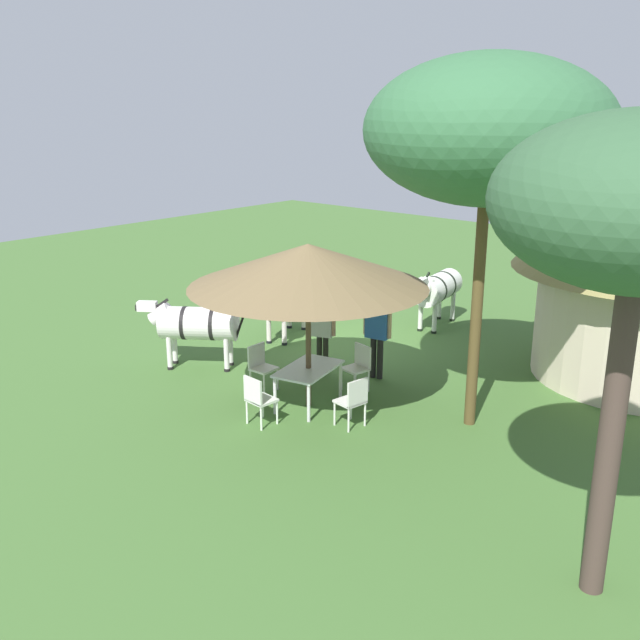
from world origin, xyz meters
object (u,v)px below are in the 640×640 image
object	(u,v)px
patio_dining_table	(309,372)
zebra_by_umbrella	(196,324)
patio_chair_near_lawn	(260,364)
patio_chair_east_end	(258,397)
acacia_tree_left_background	(489,131)
zebra_nearest_camera	(286,296)
guest_behind_table	(322,328)
standing_watcher	(329,278)
shade_umbrella	(308,265)
guest_beside_umbrella	(377,329)
patio_chair_west_end	(353,399)
zebra_toward_hut	(437,289)
patio_chair_near_hut	(359,365)

from	to	relation	value
patio_dining_table	zebra_by_umbrella	bearing A→B (deg)	-88.98
patio_chair_near_lawn	patio_chair_east_end	distance (m)	1.61
zebra_by_umbrella	acacia_tree_left_background	xyz separation A→B (m)	(-1.33, 5.71, 3.98)
zebra_nearest_camera	zebra_by_umbrella	distance (m)	2.68
guest_behind_table	standing_watcher	world-z (taller)	standing_watcher
zebra_nearest_camera	standing_watcher	bearing A→B (deg)	-102.94
patio_dining_table	patio_chair_near_lawn	size ratio (longest dim) A/B	1.66
shade_umbrella	guest_beside_umbrella	bearing A→B (deg)	176.88
patio_chair_near_lawn	zebra_by_umbrella	xyz separation A→B (m)	(0.01, -1.88, 0.43)
guest_beside_umbrella	patio_dining_table	bearing A→B (deg)	75.68
patio_chair_west_end	patio_chair_near_lawn	xyz separation A→B (m)	(-0.14, -2.40, 0.00)
patio_chair_east_end	zebra_toward_hut	bearing A→B (deg)	100.43
acacia_tree_left_background	patio_chair_near_hut	bearing A→B (deg)	-87.88
zebra_nearest_camera	zebra_by_umbrella	world-z (taller)	zebra_nearest_camera
patio_chair_near_hut	patio_chair_east_end	size ratio (longest dim) A/B	1.00
zebra_by_umbrella	zebra_nearest_camera	bearing A→B (deg)	-35.71
zebra_toward_hut	standing_watcher	bearing A→B (deg)	15.63
zebra_toward_hut	patio_chair_west_end	bearing A→B (deg)	99.59
shade_umbrella	guest_beside_umbrella	size ratio (longest dim) A/B	2.48
zebra_toward_hut	acacia_tree_left_background	world-z (taller)	acacia_tree_left_background
patio_chair_near_hut	patio_chair_near_lawn	bearing A→B (deg)	51.51
guest_beside_umbrella	zebra_by_umbrella	distance (m)	3.76
patio_dining_table	acacia_tree_left_background	xyz separation A→B (m)	(-1.28, 2.62, 4.28)
shade_umbrella	guest_behind_table	bearing A→B (deg)	-147.49
patio_chair_near_lawn	acacia_tree_left_background	world-z (taller)	acacia_tree_left_background
zebra_nearest_camera	zebra_toward_hut	distance (m)	3.78
patio_chair_east_end	zebra_by_umbrella	xyz separation A→B (m)	(-1.15, -3.00, 0.43)
patio_dining_table	patio_chair_east_end	world-z (taller)	patio_chair_east_end
patio_chair_east_end	patio_chair_near_hut	bearing A→B (deg)	86.60
patio_chair_east_end	patio_chair_west_end	bearing A→B (deg)	42.58
patio_chair_east_end	guest_beside_umbrella	world-z (taller)	guest_beside_umbrella
patio_chair_west_end	acacia_tree_left_background	xyz separation A→B (m)	(-1.46, 1.43, 4.41)
patio_chair_near_lawn	standing_watcher	world-z (taller)	standing_watcher
shade_umbrella	guest_beside_umbrella	xyz separation A→B (m)	(-1.93, 0.10, -1.61)
patio_chair_near_hut	standing_watcher	world-z (taller)	standing_watcher
zebra_by_umbrella	acacia_tree_left_background	size ratio (longest dim) A/B	0.32
standing_watcher	zebra_by_umbrella	bearing A→B (deg)	42.44
standing_watcher	zebra_nearest_camera	size ratio (longest dim) A/B	0.81
patio_chair_near_hut	zebra_by_umbrella	distance (m)	3.56
patio_chair_east_end	acacia_tree_left_background	bearing A→B (deg)	46.51
patio_chair_near_hut	zebra_nearest_camera	distance (m)	3.65
guest_beside_umbrella	acacia_tree_left_background	xyz separation A→B (m)	(0.65, 2.51, 3.91)
guest_beside_umbrella	zebra_toward_hut	size ratio (longest dim) A/B	0.76
patio_chair_west_end	zebra_nearest_camera	bearing A→B (deg)	65.55
patio_dining_table	zebra_by_umbrella	xyz separation A→B (m)	(0.05, -3.09, 0.30)
patio_chair_west_end	zebra_toward_hut	bearing A→B (deg)	28.15
patio_chair_east_end	standing_watcher	distance (m)	6.59
guest_beside_umbrella	zebra_nearest_camera	size ratio (longest dim) A/B	0.78
shade_umbrella	standing_watcher	bearing A→B (deg)	-143.17
patio_dining_table	patio_chair_west_end	bearing A→B (deg)	81.18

